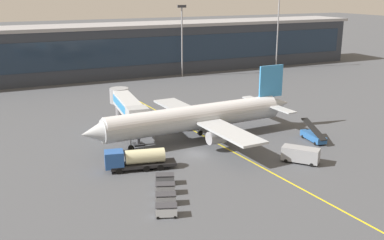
{
  "coord_description": "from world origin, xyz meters",
  "views": [
    {
      "loc": [
        -31.5,
        -64.77,
        26.78
      ],
      "look_at": [
        1.59,
        4.85,
        4.5
      ],
      "focal_mm": 42.69,
      "sensor_mm": 36.0,
      "label": 1
    }
  ],
  "objects_px": {
    "lavatory_truck": "(301,154)",
    "baggage_cart_3": "(165,179)",
    "fuel_tanker": "(136,159)",
    "main_airliner": "(196,117)",
    "baggage_cart_0": "(166,210)",
    "baggage_cart_2": "(165,188)",
    "baggage_cart_1": "(166,199)",
    "belt_loader": "(313,136)"
  },
  "relations": [
    {
      "from": "baggage_cart_3",
      "to": "lavatory_truck",
      "type": "bearing_deg",
      "value": -4.18
    },
    {
      "from": "lavatory_truck",
      "to": "baggage_cart_3",
      "type": "bearing_deg",
      "value": 175.82
    },
    {
      "from": "baggage_cart_3",
      "to": "fuel_tanker",
      "type": "bearing_deg",
      "value": 106.51
    },
    {
      "from": "baggage_cart_2",
      "to": "baggage_cart_3",
      "type": "distance_m",
      "value": 3.2
    },
    {
      "from": "baggage_cart_2",
      "to": "fuel_tanker",
      "type": "bearing_deg",
      "value": 95.08
    },
    {
      "from": "fuel_tanker",
      "to": "baggage_cart_3",
      "type": "height_order",
      "value": "fuel_tanker"
    },
    {
      "from": "baggage_cart_1",
      "to": "baggage_cart_0",
      "type": "bearing_deg",
      "value": -111.09
    },
    {
      "from": "baggage_cart_2",
      "to": "lavatory_truck",
      "type": "bearing_deg",
      "value": 3.17
    },
    {
      "from": "fuel_tanker",
      "to": "belt_loader",
      "type": "relative_size",
      "value": 1.58
    },
    {
      "from": "lavatory_truck",
      "to": "baggage_cart_1",
      "type": "xyz_separation_m",
      "value": [
        -25.06,
        -4.31,
        -0.64
      ]
    },
    {
      "from": "baggage_cart_0",
      "to": "baggage_cart_1",
      "type": "bearing_deg",
      "value": 68.91
    },
    {
      "from": "fuel_tanker",
      "to": "lavatory_truck",
      "type": "height_order",
      "value": "fuel_tanker"
    },
    {
      "from": "belt_loader",
      "to": "baggage_cart_0",
      "type": "relative_size",
      "value": 2.32
    },
    {
      "from": "baggage_cart_0",
      "to": "fuel_tanker",
      "type": "bearing_deg",
      "value": 84.83
    },
    {
      "from": "main_airliner",
      "to": "baggage_cart_2",
      "type": "distance_m",
      "value": 23.71
    },
    {
      "from": "baggage_cart_2",
      "to": "baggage_cart_3",
      "type": "xyz_separation_m",
      "value": [
        1.15,
        2.99,
        0.0
      ]
    },
    {
      "from": "baggage_cart_0",
      "to": "baggage_cart_1",
      "type": "height_order",
      "value": "same"
    },
    {
      "from": "baggage_cart_0",
      "to": "baggage_cart_3",
      "type": "relative_size",
      "value": 1.0
    },
    {
      "from": "lavatory_truck",
      "to": "baggage_cart_3",
      "type": "distance_m",
      "value": 22.83
    },
    {
      "from": "belt_loader",
      "to": "baggage_cart_2",
      "type": "relative_size",
      "value": 2.32
    },
    {
      "from": "main_airliner",
      "to": "lavatory_truck",
      "type": "relative_size",
      "value": 7.16
    },
    {
      "from": "baggage_cart_0",
      "to": "baggage_cart_1",
      "type": "xyz_separation_m",
      "value": [
        1.15,
        2.99,
        0.0
      ]
    },
    {
      "from": "baggage_cart_1",
      "to": "main_airliner",
      "type": "bearing_deg",
      "value": 55.51
    },
    {
      "from": "baggage_cart_0",
      "to": "baggage_cart_1",
      "type": "relative_size",
      "value": 1.0
    },
    {
      "from": "fuel_tanker",
      "to": "baggage_cart_2",
      "type": "bearing_deg",
      "value": -84.92
    },
    {
      "from": "belt_loader",
      "to": "baggage_cart_0",
      "type": "bearing_deg",
      "value": -156.86
    },
    {
      "from": "lavatory_truck",
      "to": "baggage_cart_1",
      "type": "relative_size",
      "value": 1.97
    },
    {
      "from": "belt_loader",
      "to": "baggage_cart_2",
      "type": "bearing_deg",
      "value": -164.63
    },
    {
      "from": "main_airliner",
      "to": "lavatory_truck",
      "type": "bearing_deg",
      "value": -60.3
    },
    {
      "from": "main_airliner",
      "to": "baggage_cart_0",
      "type": "xyz_separation_m",
      "value": [
        -16.18,
        -24.87,
        -3.51
      ]
    },
    {
      "from": "baggage_cart_3",
      "to": "main_airliner",
      "type": "bearing_deg",
      "value": 51.34
    },
    {
      "from": "baggage_cart_1",
      "to": "baggage_cart_3",
      "type": "xyz_separation_m",
      "value": [
        2.3,
        5.97,
        0.0
      ]
    },
    {
      "from": "lavatory_truck",
      "to": "baggage_cart_0",
      "type": "bearing_deg",
      "value": -164.45
    },
    {
      "from": "baggage_cart_0",
      "to": "baggage_cart_2",
      "type": "distance_m",
      "value": 6.4
    },
    {
      "from": "main_airliner",
      "to": "baggage_cart_3",
      "type": "height_order",
      "value": "main_airliner"
    },
    {
      "from": "main_airliner",
      "to": "fuel_tanker",
      "type": "relative_size",
      "value": 3.84
    },
    {
      "from": "main_airliner",
      "to": "baggage_cart_0",
      "type": "height_order",
      "value": "main_airliner"
    },
    {
      "from": "fuel_tanker",
      "to": "baggage_cart_3",
      "type": "xyz_separation_m",
      "value": [
        2.02,
        -6.83,
        -0.96
      ]
    },
    {
      "from": "baggage_cart_1",
      "to": "baggage_cart_3",
      "type": "bearing_deg",
      "value": 68.91
    },
    {
      "from": "lavatory_truck",
      "to": "baggage_cart_3",
      "type": "relative_size",
      "value": 1.97
    },
    {
      "from": "fuel_tanker",
      "to": "belt_loader",
      "type": "bearing_deg",
      "value": -1.41
    },
    {
      "from": "lavatory_truck",
      "to": "baggage_cart_1",
      "type": "height_order",
      "value": "lavatory_truck"
    }
  ]
}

